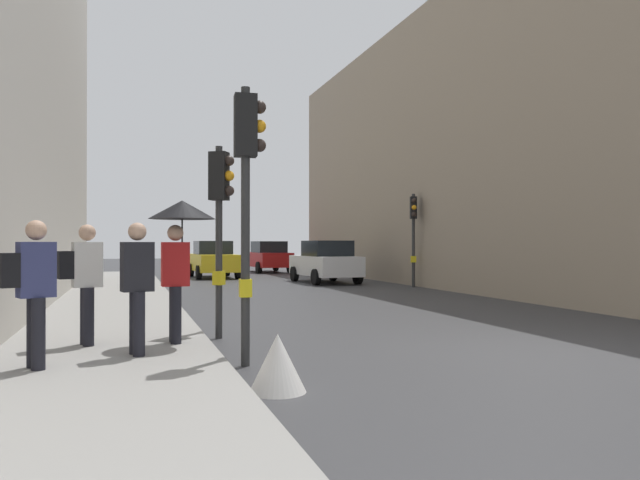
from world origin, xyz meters
name	(u,v)px	position (x,y,z in m)	size (l,w,h in m)	color
ground_plane	(535,352)	(0.00, 0.00, 0.00)	(120.00, 120.00, 0.00)	#38383A
sidewalk_kerb	(114,316)	(-6.16, 6.00, 0.08)	(2.98, 40.00, 0.16)	gray
building_facade_right	(552,154)	(10.67, 13.05, 5.31)	(12.00, 29.42, 10.61)	gray
traffic_light_near_left	(247,174)	(-4.34, 0.32, 2.59)	(0.44, 0.26, 3.76)	#2D2D2D
traffic_light_near_right	(220,206)	(-4.35, 2.80, 2.31)	(0.44, 0.38, 3.34)	#2D2D2D
traffic_light_mid_street	(413,223)	(4.36, 12.93, 2.42)	(0.32, 0.45, 3.51)	#2D2D2D
car_red_sedan	(268,257)	(1.77, 26.24, 0.88)	(2.24, 4.31, 1.76)	red
car_white_compact	(325,262)	(2.00, 16.37, 0.88)	(2.19, 4.29, 1.76)	silver
car_yellow_taxi	(213,259)	(-1.93, 21.73, 0.88)	(2.12, 4.25, 1.76)	yellow
pedestrian_with_umbrella	(180,231)	(-5.13, 1.57, 1.84)	(1.00, 1.00, 2.14)	black
pedestrian_with_black_backpack	(84,277)	(-6.49, 1.73, 1.16)	(0.65, 0.41, 1.77)	black
pedestrian_with_grey_backpack	(32,285)	(-6.97, 0.11, 1.16)	(0.66, 0.47, 1.77)	black
pedestrian_in_dark_coat	(137,282)	(-5.76, 0.69, 1.13)	(0.45, 0.36, 1.77)	black
warning_sign_triangle	(278,363)	(-4.29, -1.22, 0.33)	(0.64, 0.64, 0.65)	silver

